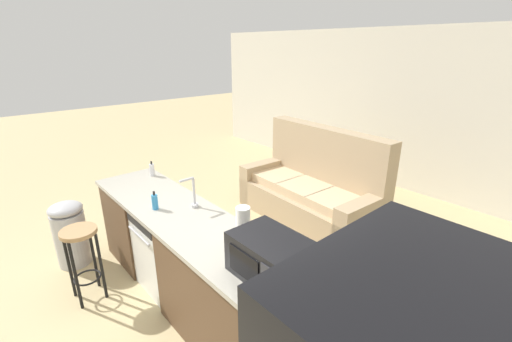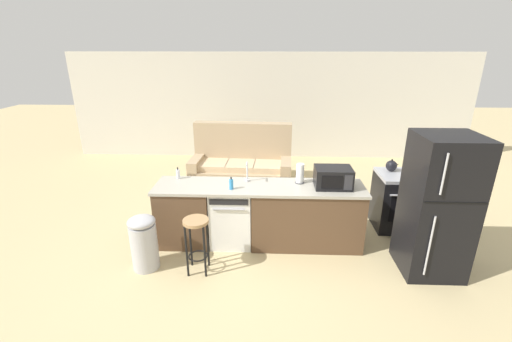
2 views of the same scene
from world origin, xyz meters
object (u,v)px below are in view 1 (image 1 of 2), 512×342
Objects in this scene: dishwasher at (172,248)px; soap_bottle at (155,202)px; bar_stool at (82,249)px; couch at (314,191)px; paper_towel_roll at (243,225)px; kettle at (485,299)px; dish_soap_bottle at (152,170)px; trash_bin at (70,233)px; microwave at (270,257)px.

dishwasher is 0.57m from soap_bottle.
soap_bottle is at bearing 57.15° from bar_stool.
bar_stool is 0.36× the size of couch.
paper_towel_roll reaches higher than soap_bottle.
paper_towel_roll is 1.66m from bar_stool.
soap_bottle is at bearing -161.42° from kettle.
dishwasher is 4.77× the size of dish_soap_bottle.
trash_bin is at bearing -147.57° from dishwasher.
trash_bin is 0.36× the size of couch.
paper_towel_roll is 0.38× the size of bar_stool.
microwave is 2.71m from couch.
couch is at bearing 83.45° from bar_stool.
bar_stool is (-0.38, -0.59, -0.44)m from soap_bottle.
paper_towel_roll is at bearing 32.80° from bar_stool.
trash_bin is (-0.26, -0.90, -0.59)m from dish_soap_bottle.
microwave reaches higher than dish_soap_bottle.
couch is at bearing 123.08° from microwave.
paper_towel_roll is at bearing -2.94° from dish_soap_bottle.
bar_stool and trash_bin have the same top height.
dishwasher is 2.20m from couch.
kettle is (1.02, 0.68, -0.05)m from microwave.
bar_stool is at bearing -122.85° from soap_bottle.
dishwasher is at bearing 63.61° from bar_stool.
bar_stool is (-1.77, -0.72, -0.50)m from microwave.
dishwasher reaches higher than bar_stool.
paper_towel_roll is 1.38× the size of kettle.
dish_soap_bottle is at bearing 73.81° from trash_bin.
couch reaches higher than bar_stool.
microwave is 1.98m from bar_stool.
paper_towel_roll is 2.38m from couch.
paper_towel_roll is at bearing 162.82° from microwave.
soap_bottle is 2.54m from kettle.
dishwasher is 1.16m from paper_towel_roll.
bar_stool is at bearing -147.20° from paper_towel_roll.
microwave is at bearing -56.92° from couch.
dish_soap_bottle is (-0.82, 0.36, 0.00)m from soap_bottle.
microwave is at bearing 22.13° from bar_stool.
dish_soap_bottle is at bearing 164.19° from dishwasher.
microwave reaches higher than dishwasher.
couch is (0.34, 2.92, -0.14)m from bar_stool.
soap_bottle is at bearing -174.64° from microwave.
couch reaches higher than kettle.
paper_towel_roll reaches higher than dish_soap_bottle.
kettle is 3.79m from trash_bin.
trash_bin is at bearing -106.19° from dish_soap_bottle.
microwave is at bearing -5.87° from dish_soap_bottle.
trash_bin is at bearing -158.31° from paper_towel_roll.
bar_stool is at bearing -157.87° from microwave.
microwave is 2.22m from dish_soap_bottle.
soap_bottle is at bearing -164.29° from paper_towel_roll.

